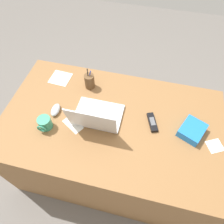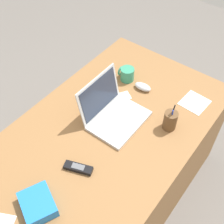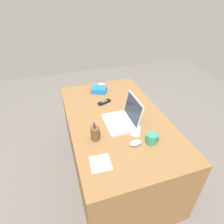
{
  "view_description": "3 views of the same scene",
  "coord_description": "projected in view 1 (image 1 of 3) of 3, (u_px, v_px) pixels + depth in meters",
  "views": [
    {
      "loc": [
        -0.19,
        0.76,
        1.96
      ],
      "look_at": [
        0.01,
        -0.05,
        0.79
      ],
      "focal_mm": 33.28,
      "sensor_mm": 36.0,
      "label": 1
    },
    {
      "loc": [
        -0.8,
        -0.66,
        2.08
      ],
      "look_at": [
        0.08,
        0.02,
        0.83
      ],
      "focal_mm": 48.38,
      "sensor_mm": 36.0,
      "label": 2
    },
    {
      "loc": [
        1.39,
        -0.5,
        1.84
      ],
      "look_at": [
        0.0,
        -0.05,
        0.82
      ],
      "focal_mm": 30.46,
      "sensor_mm": 36.0,
      "label": 3
    }
  ],
  "objects": [
    {
      "name": "ground_plane",
      "position": [
        112.0,
        161.0,
        2.05
      ],
      "size": [
        6.0,
        6.0,
        0.0
      ],
      "primitive_type": "plane",
      "color": "slate"
    },
    {
      "name": "paper_note_right",
      "position": [
        60.0,
        78.0,
        1.67
      ],
      "size": [
        0.16,
        0.16,
        0.0
      ],
      "primitive_type": "cube",
      "rotation": [
        0.0,
        0.0,
        -0.06
      ],
      "color": "white",
      "rests_on": "desk"
    },
    {
      "name": "cordless_phone",
      "position": [
        152.0,
        122.0,
        1.42
      ],
      "size": [
        0.09,
        0.15,
        0.03
      ],
      "color": "black",
      "rests_on": "desk"
    },
    {
      "name": "laptop",
      "position": [
        96.0,
        117.0,
        1.4
      ],
      "size": [
        0.33,
        0.29,
        0.24
      ],
      "color": "silver",
      "rests_on": "desk"
    },
    {
      "name": "snack_bag",
      "position": [
        192.0,
        130.0,
        1.36
      ],
      "size": [
        0.2,
        0.21,
        0.06
      ],
      "primitive_type": "cube",
      "rotation": [
        0.0,
        0.0,
        -0.43
      ],
      "color": "blue",
      "rests_on": "desk"
    },
    {
      "name": "paper_note_near_laptop",
      "position": [
        215.0,
        146.0,
        1.33
      ],
      "size": [
        0.13,
        0.12,
        0.0
      ],
      "primitive_type": "cube",
      "rotation": [
        0.0,
        0.0,
        0.48
      ],
      "color": "white",
      "rests_on": "desk"
    },
    {
      "name": "paper_note_left",
      "position": [
        73.0,
        124.0,
        1.42
      ],
      "size": [
        0.16,
        0.14,
        0.0
      ],
      "primitive_type": "cube",
      "rotation": [
        0.0,
        0.0,
        -0.55
      ],
      "color": "white",
      "rests_on": "desk"
    },
    {
      "name": "pen_holder",
      "position": [
        90.0,
        81.0,
        1.57
      ],
      "size": [
        0.08,
        0.08,
        0.18
      ],
      "color": "brown",
      "rests_on": "desk"
    },
    {
      "name": "coffee_mug_white",
      "position": [
        45.0,
        123.0,
        1.37
      ],
      "size": [
        0.09,
        0.1,
        0.09
      ],
      "color": "#338C6B",
      "rests_on": "desk"
    },
    {
      "name": "desk",
      "position": [
        111.0,
        144.0,
        1.75
      ],
      "size": [
        1.54,
        0.92,
        0.75
      ],
      "primitive_type": "cube",
      "color": "olive",
      "rests_on": "ground"
    },
    {
      "name": "computer_mouse",
      "position": [
        55.0,
        110.0,
        1.47
      ],
      "size": [
        0.06,
        0.11,
        0.04
      ],
      "primitive_type": "ellipsoid",
      "rotation": [
        0.0,
        0.0,
        0.07
      ],
      "color": "silver",
      "rests_on": "desk"
    }
  ]
}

